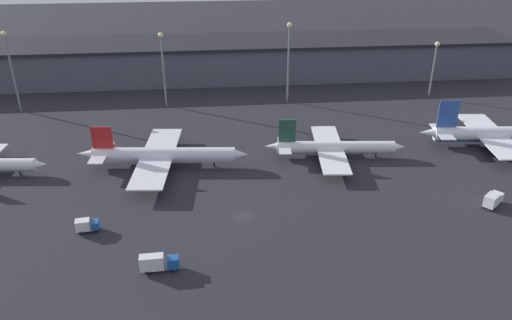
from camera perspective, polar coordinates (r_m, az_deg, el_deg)
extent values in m
plane|color=#26262B|center=(118.32, -1.54, -6.48)|extent=(600.00, 600.00, 0.00)
cube|color=#4C515B|center=(214.71, -3.69, 11.29)|extent=(244.89, 27.76, 14.35)
cube|color=black|center=(212.73, -3.76, 13.31)|extent=(244.89, 29.76, 1.20)
cone|color=white|center=(146.32, -23.53, -0.47)|extent=(4.39, 3.61, 3.25)
cylinder|color=black|center=(149.72, -25.36, -1.31)|extent=(0.50, 0.50, 1.54)
cylinder|color=silver|center=(140.35, -10.46, 0.60)|extent=(39.47, 7.67, 4.08)
cylinder|color=silver|center=(140.67, -10.44, 0.34)|extent=(37.46, 6.88, 3.47)
cone|color=silver|center=(138.17, -1.92, 0.63)|extent=(5.23, 4.31, 3.88)
cone|color=silver|center=(145.45, -18.67, 0.67)|extent=(6.42, 4.02, 3.47)
cube|color=red|center=(142.05, -17.20, 2.46)|extent=(5.73, 0.92, 6.36)
cube|color=silver|center=(144.17, -17.26, 0.79)|extent=(5.30, 13.76, 0.24)
cube|color=silver|center=(140.94, -11.23, 0.41)|extent=(12.37, 38.00, 0.36)
cylinder|color=gray|center=(150.56, -10.07, 1.73)|extent=(4.68, 2.65, 2.25)
cylinder|color=gray|center=(132.28, -11.44, -2.15)|extent=(4.68, 2.65, 2.25)
cylinder|color=black|center=(139.91, -4.82, -0.46)|extent=(0.50, 0.50, 1.84)
cylinder|color=black|center=(143.46, -11.03, -0.17)|extent=(0.50, 0.50, 1.84)
cylinder|color=black|center=(140.61, -11.26, -0.78)|extent=(0.50, 0.50, 1.84)
cylinder|color=white|center=(145.59, 9.10, 1.47)|extent=(33.94, 6.56, 3.47)
cylinder|color=#ADB2B7|center=(145.85, 9.09, 1.26)|extent=(32.21, 5.88, 2.95)
cone|color=white|center=(149.54, 15.90, 1.44)|extent=(4.45, 3.67, 3.30)
cone|color=white|center=(143.66, 1.97, 1.57)|extent=(5.45, 3.42, 2.95)
cube|color=#1E4738|center=(141.83, 3.58, 3.35)|extent=(4.87, 0.84, 6.80)
cube|color=white|center=(143.71, 3.26, 1.66)|extent=(4.51, 11.72, 0.24)
cube|color=white|center=(145.51, 8.43, 1.32)|extent=(10.52, 32.36, 0.36)
cylinder|color=gray|center=(154.13, 8.33, 2.35)|extent=(3.98, 2.25, 1.91)
cylinder|color=gray|center=(138.36, 9.31, -0.74)|extent=(3.98, 2.25, 1.91)
cylinder|color=black|center=(149.03, 13.52, 0.58)|extent=(0.50, 0.50, 1.56)
cylinder|color=black|center=(147.64, 8.31, 0.82)|extent=(0.50, 0.50, 1.56)
cylinder|color=black|center=(145.19, 8.45, 0.34)|extent=(0.50, 0.50, 1.56)
cylinder|color=white|center=(167.46, 25.92, 2.74)|extent=(38.70, 7.77, 4.25)
cylinder|color=#2D519E|center=(167.74, 25.87, 2.51)|extent=(36.73, 6.96, 3.61)
cone|color=white|center=(159.31, 19.23, 2.97)|extent=(6.68, 4.19, 3.61)
cube|color=#2D519E|center=(158.68, 21.12, 4.95)|extent=(5.96, 0.95, 8.55)
cube|color=white|center=(160.49, 20.52, 3.05)|extent=(5.33, 12.31, 0.24)
cube|color=white|center=(166.82, 25.29, 2.59)|extent=(12.37, 33.98, 0.36)
cylinder|color=gray|center=(175.55, 24.37, 3.43)|extent=(4.87, 2.76, 2.34)
cylinder|color=gray|center=(160.33, 26.84, 0.73)|extent=(4.87, 2.76, 2.34)
cylinder|color=black|center=(169.18, 24.90, 2.05)|extent=(0.50, 0.50, 1.91)
cylinder|color=black|center=(166.40, 25.34, 1.55)|extent=(0.50, 0.50, 1.91)
cube|color=white|center=(135.97, 25.83, -3.78)|extent=(3.03, 3.14, 2.18)
cube|color=silver|center=(133.01, 25.33, -4.18)|extent=(4.55, 4.37, 2.90)
cylinder|color=black|center=(136.70, 25.32, -4.16)|extent=(1.10, 1.06, 0.90)
cylinder|color=black|center=(136.23, 26.05, -4.44)|extent=(1.10, 1.06, 0.90)
cylinder|color=black|center=(133.41, 24.68, -4.80)|extent=(1.10, 1.06, 0.90)
cylinder|color=black|center=(132.94, 25.43, -5.09)|extent=(1.10, 1.06, 0.90)
cube|color=#195199|center=(118.28, -17.87, -7.03)|extent=(1.76, 2.35, 1.84)
cube|color=silver|center=(118.47, -19.18, -7.02)|extent=(3.35, 2.55, 2.45)
cylinder|color=black|center=(119.62, -17.84, -7.29)|extent=(0.96, 0.66, 0.90)
cylinder|color=black|center=(118.27, -17.88, -7.73)|extent=(0.96, 0.66, 0.90)
cylinder|color=black|center=(120.05, -19.35, -7.42)|extent=(0.96, 0.66, 0.90)
cylinder|color=black|center=(118.70, -19.41, -7.86)|extent=(0.96, 0.66, 0.90)
cube|color=#195199|center=(102.98, -9.46, -11.43)|extent=(2.40, 2.15, 2.34)
cube|color=silver|center=(103.03, -11.82, -11.38)|extent=(4.86, 2.26, 3.11)
cylinder|color=black|center=(104.48, -9.53, -11.80)|extent=(0.92, 0.55, 0.90)
cylinder|color=black|center=(103.29, -9.53, -12.33)|extent=(0.92, 0.55, 0.90)
cylinder|color=black|center=(104.85, -12.27, -11.93)|extent=(0.92, 0.55, 0.90)
cylinder|color=black|center=(103.66, -12.31, -12.46)|extent=(0.92, 0.55, 0.90)
cylinder|color=slate|center=(193.41, -26.02, 8.77)|extent=(0.70, 0.70, 26.92)
sphere|color=beige|center=(190.12, -26.88, 12.77)|extent=(1.80, 1.80, 1.80)
cylinder|color=slate|center=(182.21, -10.49, 9.80)|extent=(0.70, 0.70, 25.29)
sphere|color=beige|center=(178.82, -10.85, 13.85)|extent=(1.80, 1.80, 1.80)
cylinder|color=slate|center=(183.37, 3.72, 10.71)|extent=(0.70, 0.70, 27.78)
sphere|color=beige|center=(179.84, 3.86, 15.15)|extent=(1.80, 1.80, 1.80)
cylinder|color=slate|center=(200.40, 19.55, 9.46)|extent=(0.70, 0.70, 19.80)
sphere|color=beige|center=(197.75, 20.02, 12.34)|extent=(1.80, 1.80, 1.80)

